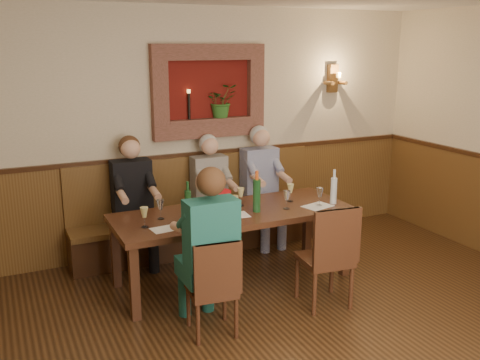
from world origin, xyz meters
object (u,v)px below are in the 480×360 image
object	(u,v)px
bench	(200,223)
chair_near_left	(212,306)
dining_table	(233,218)
spittoon_bucket	(220,204)
person_chair_front	(208,263)
water_bottle	(334,190)
chair_near_right	(325,276)
wine_bottle_green_b	(188,203)
person_bench_left	(135,213)
wine_bottle_green_a	(257,195)
person_bench_mid	(212,205)
person_bench_right	(263,196)

from	to	relation	value
bench	chair_near_left	xyz separation A→B (m)	(-0.59, -1.82, -0.08)
dining_table	spittoon_bucket	xyz separation A→B (m)	(-0.19, -0.09, 0.20)
person_chair_front	dining_table	bearing A→B (deg)	52.81
person_chair_front	water_bottle	distance (m)	1.77
dining_table	chair_near_left	distance (m)	1.14
bench	water_bottle	xyz separation A→B (m)	(1.06, -1.15, 0.57)
dining_table	chair_near_right	bearing A→B (deg)	-56.53
dining_table	wine_bottle_green_b	xyz separation A→B (m)	(-0.47, 0.00, 0.22)
dining_table	spittoon_bucket	distance (m)	0.29
spittoon_bucket	water_bottle	size ratio (longest dim) A/B	0.69
water_bottle	wine_bottle_green_b	bearing A→B (deg)	172.29
person_bench_left	spittoon_bucket	size ratio (longest dim) A/B	5.64
wine_bottle_green_a	water_bottle	distance (m)	0.86
bench	water_bottle	bearing A→B (deg)	-47.24
chair_near_left	wine_bottle_green_b	distance (m)	1.09
bench	spittoon_bucket	size ratio (longest dim) A/B	11.83
chair_near_right	water_bottle	world-z (taller)	water_bottle
chair_near_right	person_bench_left	bearing A→B (deg)	135.31
bench	person_chair_front	xyz separation A→B (m)	(-0.59, -1.72, 0.27)
person_bench_mid	person_bench_right	bearing A→B (deg)	-0.16
chair_near_left	person_chair_front	bearing A→B (deg)	95.11
dining_table	person_bench_mid	xyz separation A→B (m)	(0.12, 0.84, -0.11)
person_bench_left	wine_bottle_green_b	world-z (taller)	person_bench_left
water_bottle	spittoon_bucket	bearing A→B (deg)	174.91
water_bottle	dining_table	bearing A→B (deg)	169.05
chair_near_right	person_bench_mid	world-z (taller)	person_bench_mid
person_bench_mid	wine_bottle_green_a	world-z (taller)	person_bench_mid
chair_near_left	person_bench_left	bearing A→B (deg)	102.98
person_chair_front	wine_bottle_green_b	world-z (taller)	person_chair_front
person_chair_front	spittoon_bucket	xyz separation A→B (m)	(0.40, 0.68, 0.28)
dining_table	person_bench_left	bearing A→B (deg)	133.43
person_chair_front	wine_bottle_green_b	distance (m)	0.84
person_bench_left	person_chair_front	distance (m)	1.63
person_bench_mid	water_bottle	size ratio (longest dim) A/B	3.78
person_chair_front	wine_bottle_green_b	xyz separation A→B (m)	(0.11, 0.78, 0.30)
person_bench_mid	water_bottle	world-z (taller)	person_bench_mid
dining_table	wine_bottle_green_b	world-z (taller)	wine_bottle_green_b
spittoon_bucket	chair_near_right	bearing A→B (deg)	-45.16
chair_near_left	person_bench_left	distance (m)	1.76
dining_table	person_chair_front	xyz separation A→B (m)	(-0.59, -0.78, -0.08)
person_bench_right	spittoon_bucket	world-z (taller)	person_bench_right
person_chair_front	water_bottle	xyz separation A→B (m)	(1.65, 0.57, 0.30)
chair_near_left	person_chair_front	distance (m)	0.36
wine_bottle_green_a	wine_bottle_green_b	size ratio (longest dim) A/B	1.17
person_bench_left	wine_bottle_green_b	size ratio (longest dim) A/B	3.99
bench	water_bottle	world-z (taller)	water_bottle
spittoon_bucket	wine_bottle_green_b	world-z (taller)	wine_bottle_green_b
person_bench_left	person_bench_mid	bearing A→B (deg)	0.10
spittoon_bucket	water_bottle	world-z (taller)	water_bottle
water_bottle	bench	bearing A→B (deg)	132.76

